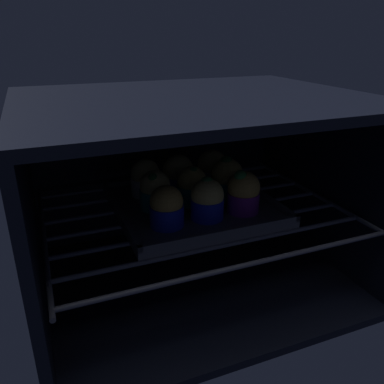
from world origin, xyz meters
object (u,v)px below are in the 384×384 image
Objects in this scene: muffin_row1_col0 at (155,191)px; muffin_row1_col2 at (227,178)px; muffin_row2_col1 at (178,174)px; muffin_row0_col0 at (167,207)px; muffin_row0_col1 at (209,199)px; muffin_row0_col2 at (243,192)px; muffin_row2_col0 at (145,178)px; muffin_row2_col2 at (212,169)px; muffin_row1_col1 at (191,186)px; baking_tray at (192,205)px.

muffin_row1_col0 is 14.42cm from muffin_row1_col2.
muffin_row0_col0 is at bearing -116.42° from muffin_row2_col1.
muffin_row0_col2 reaches higher than muffin_row0_col1.
muffin_row2_col0 is at bearing -176.98° from muffin_row2_col1.
muffin_row2_col2 is at bearing 88.74° from muffin_row1_col2.
muffin_row1_col2 is (7.46, 0.04, 0.46)cm from muffin_row1_col1.
muffin_row2_col1 is (-7.40, 7.56, -0.51)cm from muffin_row1_col2.
muffin_row0_col1 is at bearing -62.92° from muffin_row2_col0.
muffin_row2_col1 is (-7.19, 14.51, -0.29)cm from muffin_row0_col2.
muffin_row0_col2 is at bearing -63.64° from muffin_row2_col1.
muffin_row2_col2 is (14.57, 6.96, 0.14)cm from muffin_row1_col0.
baking_tray is 8.53cm from muffin_row2_col1.
muffin_row0_col1 is (7.69, 0.08, 0.18)cm from muffin_row0_col0.
muffin_row0_col1 is 16.03cm from muffin_row2_col0.
muffin_row1_col1 is at bearing -136.27° from muffin_row2_col2.
muffin_row2_col2 reaches higher than muffin_row0_col0.
muffin_row1_col2 is 1.16× the size of muffin_row2_col1.
muffin_row1_col1 is at bearing 44.48° from muffin_row0_col0.
muffin_row1_col1 reaches higher than muffin_row0_col0.
muffin_row2_col0 is at bearing 153.33° from muffin_row1_col2.
muffin_row2_col2 is at bearing 0.24° from muffin_row2_col0.
baking_tray is 10.77cm from muffin_row0_col2.
baking_tray is at bearing 135.74° from muffin_row0_col2.
muffin_row0_col1 and muffin_row2_col2 have the same top height.
baking_tray is 8.11cm from muffin_row0_col1.
muffin_row0_col1 is 0.94× the size of muffin_row0_col2.
baking_tray is 10.96cm from muffin_row0_col0.
muffin_row0_col1 reaches higher than muffin_row2_col0.
muffin_row2_col1 is at bearing 90.64° from baking_tray.
muffin_row2_col0 is 14.48cm from muffin_row2_col2.
muffin_row1_col0 is 0.96× the size of muffin_row2_col2.
muffin_row2_col1 reaches higher than baking_tray.
muffin_row0_col2 is at bearing -45.07° from muffin_row2_col0.
muffin_row1_col0 is 0.99× the size of muffin_row1_col1.
muffin_row2_col1 is (7.01, 7.27, -0.04)cm from muffin_row1_col0.
muffin_row0_col1 reaches higher than baking_tray.
muffin_row0_col2 is at bearing -91.49° from muffin_row2_col2.
muffin_row0_col0 is at bearing -92.29° from muffin_row1_col0.
muffin_row2_col0 is (-14.32, 7.19, -0.39)cm from muffin_row1_col2.
muffin_row1_col0 is at bearing 178.85° from muffin_row1_col2.
baking_tray is at bearing 4.50° from muffin_row1_col1.
muffin_row1_col1 is at bearing -175.50° from baking_tray.
muffin_row0_col1 reaches higher than muffin_row0_col0.
muffin_row2_col2 is at bearing 44.10° from muffin_row0_col0.
muffin_row2_col1 is at bearing 134.40° from muffin_row1_col2.
muffin_row1_col2 is 1.12× the size of muffin_row2_col2.
muffin_row0_col0 is at bearing -135.52° from muffin_row1_col1.
muffin_row0_col0 is at bearing -154.06° from muffin_row1_col2.
muffin_row1_col1 is at bearing -90.47° from muffin_row2_col1.
muffin_row1_col0 is (0.30, 7.45, 0.14)cm from muffin_row0_col0.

